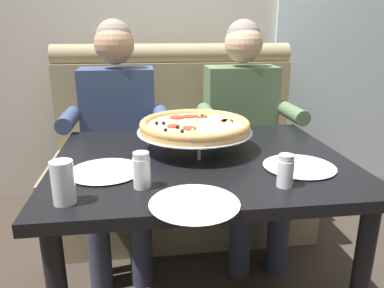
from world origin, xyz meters
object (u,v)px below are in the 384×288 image
Objects in this scene: plate_near_left at (299,165)px; plate_near_right at (105,169)px; pizza at (195,126)px; shaker_parmesan at (142,173)px; drinking_glass at (63,185)px; booth_bench at (179,162)px; patio_chair at (305,105)px; dining_table at (201,181)px; plate_far_side at (194,201)px; diner_right at (244,124)px; diner_left at (118,128)px; shaker_pepper_flakes at (285,173)px.

plate_near_left is 0.68m from plate_near_right.
pizza is at bearing 143.74° from plate_near_left.
shaker_parmesan is 0.91× the size of drinking_glass.
booth_bench is at bearing 70.93° from plate_near_right.
pizza is 0.54× the size of patio_chair.
drinking_glass is (-0.44, -0.32, 0.15)m from dining_table.
patio_chair is (1.76, 2.28, -0.28)m from drinking_glass.
dining_table is 4.28× the size of plate_far_side.
diner_right reaches higher than drinking_glass.
diner_left reaches higher than pizza.
dining_table is 0.38m from plate_near_right.
pizza is 0.43m from plate_near_left.
plate_near_left is at bearing -115.12° from patio_chair.
dining_table is 9.62× the size of shaker_parmesan.
dining_table is 0.87× the size of diner_right.
dining_table is 1.28× the size of patio_chair.
booth_bench is 0.54m from diner_right.
shaker_pepper_flakes is at bearing -58.71° from diner_left.
drinking_glass is (-0.43, -0.42, -0.04)m from pizza.
plate_near_left is 1.00× the size of plate_near_right.
booth_bench is 1.37m from drinking_glass.
shaker_pepper_flakes reaches higher than plate_far_side.
plate_near_left is (0.68, -0.79, 0.05)m from diner_left.
plate_near_left is at bearing -3.91° from plate_near_right.
booth_bench reaches higher than dining_table.
plate_far_side is at bearing -44.11° from shaker_parmesan.
pizza is (-0.01, -0.80, 0.45)m from booth_bench.
plate_near_right is at bearing -109.07° from booth_bench.
patio_chair reaches higher than dining_table.
shaker_parmesan is 0.23m from drinking_glass.
booth_bench is 6.02× the size of plate_far_side.
patio_chair is (1.10, 2.25, -0.27)m from shaker_pepper_flakes.
booth_bench is at bearing 70.25° from drinking_glass.
plate_near_left is 0.79m from drinking_glass.
dining_table is 4.32× the size of plate_near_left.
plate_near_left is (-0.02, -0.79, 0.05)m from diner_right.
shaker_parmesan is 0.45× the size of plate_near_right.
shaker_parmesan is at bearing -125.02° from patio_chair.
dining_table is at bearing -118.73° from diner_right.
drinking_glass is at bearing -167.21° from plate_near_left.
diner_right is at bearing 61.27° from dining_table.
patio_chair reaches higher than plate_near_left.
pizza is 2.30m from patio_chair.
pizza is 3.66× the size of drinking_glass.
plate_near_left is at bearing 12.79° from drinking_glass.
shaker_parmesan is 0.45× the size of plate_near_left.
pizza reaches higher than plate_far_side.
diner_left is at bearing 104.83° from plate_far_side.
pizza reaches higher than plate_near_left.
plate_far_side is (0.27, -0.28, 0.00)m from plate_near_right.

